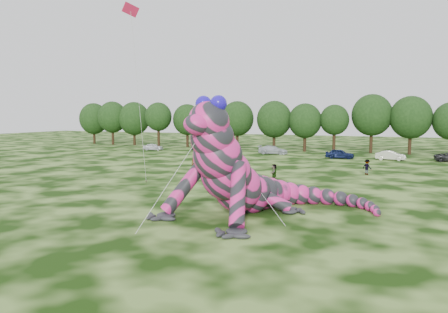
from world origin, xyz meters
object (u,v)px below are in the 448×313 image
tree_9 (334,129)px  tree_8 (305,127)px  inflatable_gecko (249,155)px  tree_6 (237,125)px  car_3 (273,150)px  flying_kite (132,24)px  car_2 (228,150)px  tree_0 (94,123)px  spectator_5 (274,173)px  tree_10 (372,124)px  car_0 (153,147)px  tree_5 (215,124)px  spectator_2 (367,167)px  tree_11 (410,125)px  tree_1 (113,123)px  tree_2 (134,124)px  tree_3 (158,125)px  car_1 (202,148)px  tree_7 (274,126)px  spectator_0 (194,163)px  spectator_4 (200,155)px  car_5 (391,156)px  car_4 (340,154)px  tree_4 (187,126)px  spectator_1 (221,167)px

tree_9 → tree_8: bearing=-176.1°
inflatable_gecko → tree_9: bearing=110.6°
tree_6 → car_3: tree_6 is taller
flying_kite → car_2: bearing=99.6°
tree_0 → flying_kite: bearing=-47.7°
tree_9 → spectator_5: size_ratio=4.71×
tree_10 → car_0: (-39.19, -10.03, -4.59)m
flying_kite → tree_5: (-13.57, 48.67, -9.96)m
tree_9 → spectator_2: bearing=-74.2°
flying_kite → tree_11: bearing=64.3°
tree_0 → tree_1: size_ratio=0.97×
tree_1 → tree_2: size_ratio=1.02×
tree_5 → tree_0: bearing=178.5°
tree_9 → tree_10: (6.33, 1.23, 0.91)m
tree_1 → tree_3: 12.68m
tree_9 → car_1: size_ratio=2.21×
tree_11 → tree_7: bearing=-176.7°
spectator_0 → flying_kite: bearing=-83.8°
tree_8 → tree_10: bearing=7.8°
tree_6 → spectator_0: 32.87m
tree_6 → flying_kite: bearing=-80.3°
flying_kite → car_2: (-6.48, 38.21, -14.20)m
spectator_4 → tree_11: bearing=-116.3°
tree_0 → tree_2: bearing=-2.3°
tree_10 → car_1: size_ratio=2.67×
car_1 → spectator_4: 17.21m
flying_kite → spectator_5: size_ratio=9.24×
tree_11 → car_0: (-45.58, -9.64, -4.38)m
car_3 → tree_2: bearing=71.8°
tree_0 → tree_5: tree_5 is taller
spectator_5 → spectator_4: bearing=-139.3°
car_2 → tree_0: bearing=78.9°
tree_0 → car_0: (22.76, -10.68, -4.10)m
spectator_5 → car_5: bearing=153.0°
car_0 → car_5: bearing=-100.4°
spectator_4 → car_4: bearing=-123.1°
tree_5 → car_2: bearing=-55.9°
car_4 → spectator_2: size_ratio=2.48×
tree_4 → car_2: size_ratio=1.90×
tree_1 → car_1: 27.89m
tree_1 → tree_8: size_ratio=1.10×
car_3 → spectator_4: size_ratio=2.85×
tree_1 → tree_6: bearing=-2.5°
flying_kite → tree_11: flying_kite is taller
tree_1 → tree_10: tree_10 is taller
tree_10 → tree_7: bearing=-174.2°
tree_8 → spectator_1: (-2.37, -33.97, -3.64)m
spectator_5 → tree_3: bearing=-142.0°
flying_kite → tree_8: size_ratio=1.90×
tree_11 → tree_10: bearing=176.6°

